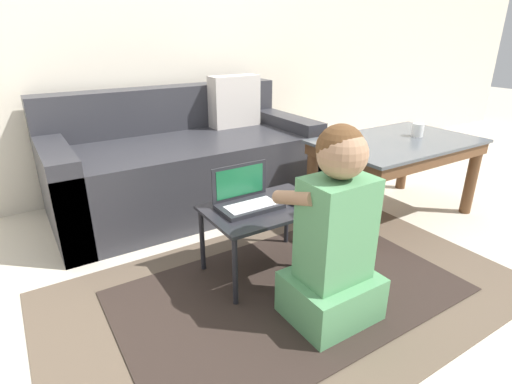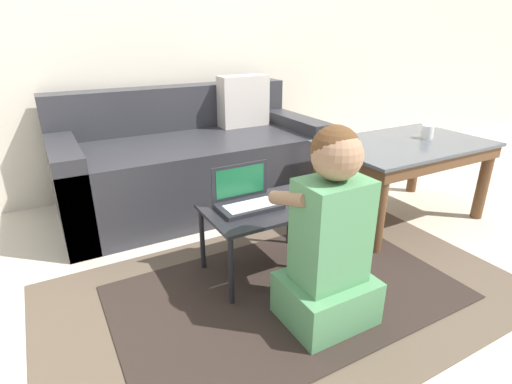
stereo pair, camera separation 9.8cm
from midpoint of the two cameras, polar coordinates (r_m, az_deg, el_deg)
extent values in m
plane|color=beige|center=(1.97, 0.68, -12.86)|extent=(16.00, 16.00, 0.00)
cube|color=beige|center=(3.05, -16.96, 23.59)|extent=(9.00, 0.06, 2.50)
cube|color=brown|center=(1.91, 3.37, -14.04)|extent=(2.12, 1.30, 0.01)
cube|color=#2D231E|center=(1.90, 3.37, -13.92)|extent=(1.53, 0.94, 0.00)
cube|color=#2D2D33|center=(2.73, -10.91, 2.64)|extent=(1.71, 0.84, 0.47)
cube|color=#2D2D33|center=(2.94, -13.92, 11.50)|extent=(1.71, 0.19, 0.30)
cube|color=#2D2D33|center=(2.56, -27.14, 0.17)|extent=(0.16, 0.84, 0.55)
cube|color=#2D2D33|center=(3.07, 2.56, 5.99)|extent=(0.16, 0.84, 0.55)
cube|color=beige|center=(2.97, -4.08, 12.81)|extent=(0.36, 0.14, 0.36)
cube|color=#4C5156|center=(2.62, 18.54, 6.89)|extent=(1.00, 0.64, 0.02)
cube|color=brown|center=(2.63, 18.42, 5.96)|extent=(0.96, 0.61, 0.07)
cylinder|color=brown|center=(2.21, 15.47, -2.37)|extent=(0.07, 0.07, 0.48)
cylinder|color=brown|center=(2.90, 27.58, 1.76)|extent=(0.07, 0.07, 0.48)
cylinder|color=brown|center=(2.56, 6.91, 1.71)|extent=(0.07, 0.07, 0.48)
cylinder|color=brown|center=(3.18, 19.60, 4.64)|extent=(0.07, 0.07, 0.48)
cube|color=black|center=(1.89, -0.25, -2.31)|extent=(0.56, 0.38, 0.02)
cylinder|color=black|center=(1.74, -4.64, -11.41)|extent=(0.02, 0.02, 0.34)
cylinder|color=black|center=(1.99, 8.63, -6.93)|extent=(0.02, 0.02, 0.34)
cylinder|color=black|center=(2.00, -9.10, -6.90)|extent=(0.02, 0.02, 0.34)
cylinder|color=black|center=(2.22, 3.14, -3.51)|extent=(0.02, 0.02, 0.34)
cube|color=#232328|center=(1.87, -2.44, -2.06)|extent=(0.29, 0.18, 0.02)
cube|color=silver|center=(1.85, -2.19, -1.91)|extent=(0.24, 0.11, 0.00)
cube|color=#232328|center=(1.90, -3.81, 1.50)|extent=(0.29, 0.01, 0.17)
cube|color=#196038|center=(1.90, -3.75, 1.47)|extent=(0.25, 0.00, 0.14)
ellipsoid|color=#234CB2|center=(1.91, 4.20, -1.26)|extent=(0.06, 0.10, 0.03)
cube|color=#518E5B|center=(1.74, 8.93, -14.52)|extent=(0.35, 0.30, 0.20)
cube|color=#518E5B|center=(1.57, 9.60, -5.35)|extent=(0.27, 0.19, 0.42)
sphere|color=#9E7556|center=(1.46, 10.36, 5.36)|extent=(0.19, 0.19, 0.19)
sphere|color=brown|center=(1.46, 10.11, 6.10)|extent=(0.18, 0.18, 0.18)
cylinder|color=#9E7556|center=(1.52, 3.69, -0.86)|extent=(0.06, 0.23, 0.12)
cylinder|color=#9E7556|center=(1.67, 10.61, 0.94)|extent=(0.06, 0.23, 0.12)
cylinder|color=white|center=(2.74, 21.15, 8.27)|extent=(0.07, 0.07, 0.08)
camera|label=1|loc=(0.05, -91.47, -0.60)|focal=28.00mm
camera|label=2|loc=(0.05, 88.53, 0.60)|focal=28.00mm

